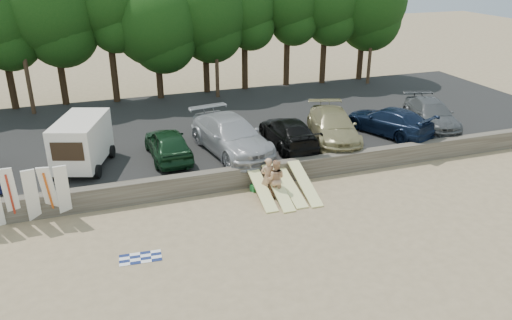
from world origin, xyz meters
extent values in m
plane|color=tan|center=(0.00, 0.00, 0.00)|extent=(120.00, 120.00, 0.00)
cube|color=#6B6356|center=(0.00, 3.00, 0.50)|extent=(44.00, 0.50, 1.00)
cube|color=#282828|center=(0.00, 10.50, 0.35)|extent=(44.00, 14.50, 0.70)
cylinder|color=#382616|center=(-11.20, 17.60, 2.66)|extent=(0.44, 0.44, 3.92)
cylinder|color=#382616|center=(-8.10, 17.60, 2.81)|extent=(0.44, 0.44, 4.22)
sphere|color=#244B15|center=(-8.10, 17.60, 6.94)|extent=(6.11, 6.11, 6.11)
cylinder|color=#382616|center=(-4.80, 17.17, 2.89)|extent=(0.44, 0.44, 4.38)
sphere|color=#244B15|center=(-4.80, 17.17, 7.17)|extent=(4.48, 4.48, 4.48)
cylinder|color=#382616|center=(-1.83, 17.09, 2.46)|extent=(0.44, 0.44, 3.51)
sphere|color=#244B15|center=(-1.83, 17.09, 5.89)|extent=(5.93, 5.93, 5.93)
cylinder|color=#382616|center=(1.62, 17.60, 2.64)|extent=(0.44, 0.44, 3.88)
sphere|color=#244B15|center=(1.62, 17.60, 6.43)|extent=(6.02, 6.02, 6.02)
cylinder|color=#382616|center=(4.52, 17.60, 2.69)|extent=(0.44, 0.44, 3.98)
sphere|color=#244B15|center=(4.52, 17.60, 6.58)|extent=(4.49, 4.49, 4.49)
cylinder|color=#382616|center=(7.83, 17.60, 2.79)|extent=(0.44, 0.44, 4.17)
sphere|color=#244B15|center=(7.83, 17.60, 6.87)|extent=(4.67, 4.67, 4.67)
cylinder|color=#382616|center=(10.74, 17.34, 2.77)|extent=(0.44, 0.44, 4.13)
sphere|color=#244B15|center=(10.74, 17.34, 6.81)|extent=(4.97, 4.97, 4.97)
cylinder|color=#382616|center=(14.08, 17.51, 2.73)|extent=(0.44, 0.44, 4.06)
sphere|color=#244B15|center=(14.08, 17.51, 6.69)|extent=(6.31, 6.31, 6.31)
cylinder|color=#473321|center=(-10.00, 16.00, 5.20)|extent=(0.26, 0.26, 9.00)
cylinder|color=#473321|center=(2.00, 16.00, 5.20)|extent=(0.26, 0.26, 9.00)
cylinder|color=#473321|center=(14.00, 16.00, 5.20)|extent=(0.26, 0.26, 9.00)
cube|color=silver|center=(-7.14, 6.10, 2.05)|extent=(2.96, 4.13, 2.05)
cube|color=black|center=(-7.75, 4.32, 2.24)|extent=(1.34, 0.48, 0.84)
cylinder|color=black|center=(-8.46, 5.27, 1.01)|extent=(0.37, 0.64, 0.61)
cylinder|color=black|center=(-6.61, 4.64, 1.01)|extent=(0.37, 0.64, 0.61)
cylinder|color=black|center=(-7.68, 7.56, 1.01)|extent=(0.37, 0.64, 0.61)
cylinder|color=black|center=(-5.83, 6.93, 1.01)|extent=(0.37, 0.64, 0.61)
imported|color=#12321A|center=(-3.19, 5.91, 1.46)|extent=(1.96, 4.54, 1.53)
imported|color=#ADADB2|center=(-0.02, 5.71, 1.59)|extent=(3.51, 6.48, 1.78)
imported|color=black|center=(3.10, 5.68, 1.42)|extent=(2.20, 5.06, 1.45)
imported|color=#998F61|center=(5.67, 5.58, 1.50)|extent=(3.62, 5.91, 1.60)
imported|color=black|center=(9.07, 5.53, 1.44)|extent=(3.91, 5.54, 1.49)
imported|color=#535658|center=(12.06, 5.74, 1.46)|extent=(3.51, 5.61, 1.52)
cube|color=white|center=(-9.97, 2.65, 1.28)|extent=(0.52, 0.56, 2.57)
cube|color=white|center=(-9.20, 2.46, 1.26)|extent=(0.62, 0.85, 2.51)
cube|color=white|center=(-8.56, 2.57, 1.25)|extent=(0.62, 0.88, 2.51)
cube|color=white|center=(-8.03, 2.47, 1.26)|extent=(0.57, 0.83, 2.51)
cube|color=#FFFBA0|center=(0.15, 1.58, 0.52)|extent=(0.56, 2.86, 1.04)
cube|color=#FFFBA0|center=(0.86, 1.35, 0.54)|extent=(0.56, 2.85, 1.08)
cube|color=#FFFBA0|center=(1.50, 1.52, 0.42)|extent=(0.56, 2.92, 0.84)
cube|color=#FFFBA0|center=(2.16, 1.37, 0.54)|extent=(0.56, 2.85, 1.07)
imported|color=tan|center=(0.52, 1.75, 0.92)|extent=(0.70, 0.49, 1.83)
imported|color=tan|center=(0.79, 1.51, 0.90)|extent=(1.08, 0.98, 1.79)
cube|color=#238339|center=(0.14, 2.40, 0.16)|extent=(0.46, 0.41, 0.32)
cube|color=orange|center=(0.38, 2.00, 0.11)|extent=(0.35, 0.31, 0.22)
plane|color=white|center=(-5.53, -1.41, 0.01)|extent=(1.60, 1.60, 0.00)
camera|label=1|loc=(-6.51, -17.12, 10.23)|focal=35.00mm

